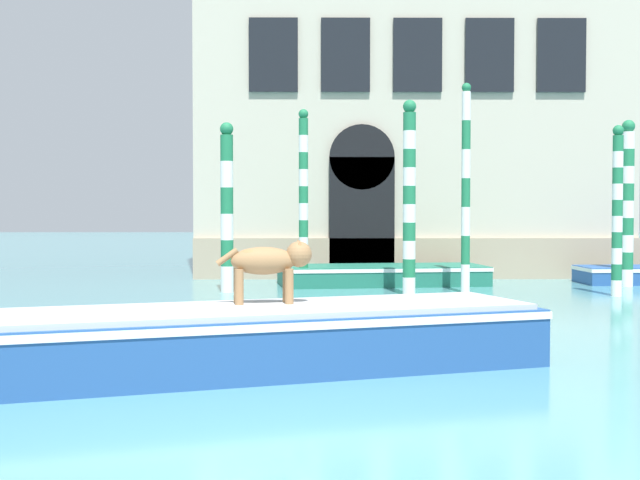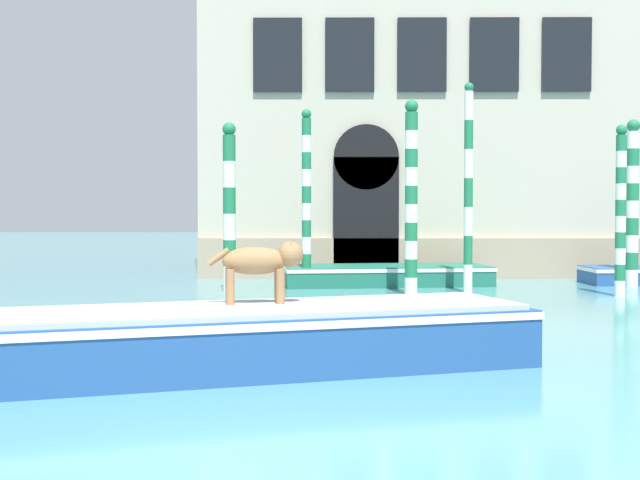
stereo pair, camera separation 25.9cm
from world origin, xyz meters
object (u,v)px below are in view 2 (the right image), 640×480
boat_moored_near_palazzo (385,275)px  mooring_pole_4 (621,210)px  mooring_pole_2 (632,202)px  boat_foreground (159,341)px  mooring_pole_1 (229,207)px  dog_on_deck (262,262)px  mooring_pole_0 (411,197)px  mooring_pole_3 (306,198)px  mooring_pole_5 (468,188)px

boat_moored_near_palazzo → mooring_pole_4: (4.49, -2.70, 1.49)m
boat_moored_near_palazzo → mooring_pole_2: 5.74m
boat_foreground → mooring_pole_1: (-0.28, 9.30, 1.43)m
mooring_pole_1 → mooring_pole_4: bearing=-6.3°
dog_on_deck → mooring_pole_0: bearing=64.6°
mooring_pole_1 → mooring_pole_4: (7.88, -0.87, -0.07)m
mooring_pole_0 → mooring_pole_3: bearing=140.2°
mooring_pole_2 → mooring_pole_3: 7.28m
dog_on_deck → mooring_pole_3: bearing=79.8°
mooring_pole_3 → mooring_pole_4: size_ratio=1.15×
dog_on_deck → mooring_pole_4: 10.20m
mooring_pole_3 → mooring_pole_5: (3.38, -1.26, 0.20)m
boat_moored_near_palazzo → mooring_pole_2: size_ratio=1.31×
boat_foreground → dog_on_deck: (1.04, 0.64, 0.79)m
boat_foreground → mooring_pole_2: bearing=32.4°
dog_on_deck → mooring_pole_3: size_ratio=0.27×
boat_moored_near_palazzo → mooring_pole_3: size_ratio=1.24×
mooring_pole_3 → mooring_pole_1: bearing=-145.5°
boat_foreground → dog_on_deck: 1.45m
boat_foreground → mooring_pole_5: (4.69, 9.13, 1.82)m
mooring_pole_0 → mooring_pole_4: (4.14, -0.17, -0.26)m
mooring_pole_1 → mooring_pole_0: bearing=-10.6°
dog_on_deck → mooring_pole_1: size_ratio=0.30×
mooring_pole_4 → mooring_pole_5: size_ratio=0.79×
dog_on_deck → mooring_pole_2: size_ratio=0.29×
mooring_pole_2 → mooring_pole_0: bearing=-158.4°
boat_foreground → dog_on_deck: size_ratio=7.77×
mooring_pole_0 → mooring_pole_4: size_ratio=1.15×
mooring_pole_1 → mooring_pole_4: size_ratio=1.04×
boat_foreground → mooring_pole_4: (7.60, 8.43, 1.36)m
mooring_pole_3 → dog_on_deck: bearing=-91.6°
boat_moored_near_palazzo → mooring_pole_2: (5.48, -0.49, 1.65)m
mooring_pole_1 → mooring_pole_3: bearing=34.5°
dog_on_deck → boat_moored_near_palazzo: size_ratio=0.22×
mooring_pole_0 → boat_foreground: bearing=-111.9°
mooring_pole_4 → boat_foreground: bearing=-132.0°
dog_on_deck → mooring_pole_5: (3.65, 8.49, 1.02)m
mooring_pole_0 → mooring_pole_2: size_ratio=1.05×
mooring_pole_2 → mooring_pole_3: mooring_pole_3 is taller
mooring_pole_0 → mooring_pole_2: mooring_pole_0 is taller
boat_moored_near_palazzo → mooring_pole_5: (1.58, -2.00, 1.95)m
dog_on_deck → mooring_pole_2: mooring_pole_2 is taller
dog_on_deck → mooring_pole_4: mooring_pole_4 is taller
mooring_pole_3 → boat_foreground: bearing=-97.2°
dog_on_deck → mooring_pole_5: bearing=58.2°
mooring_pole_1 → mooring_pole_3: (1.59, 1.09, 0.19)m
mooring_pole_5 → boat_foreground: bearing=-117.2°
mooring_pole_0 → boat_moored_near_palazzo: bearing=97.8°
boat_moored_near_palazzo → mooring_pole_3: mooring_pole_3 is taller
dog_on_deck → mooring_pole_1: 8.78m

